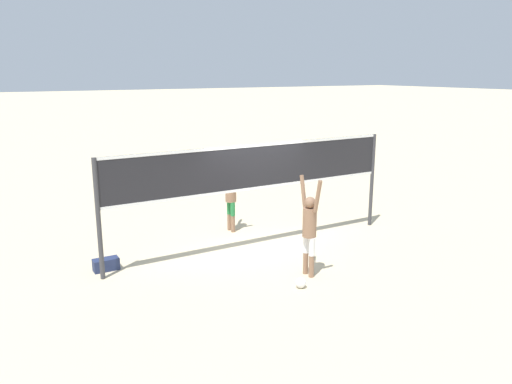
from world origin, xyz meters
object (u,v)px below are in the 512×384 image
volleyball_net (256,173)px  player_spiker (310,225)px  player_blocker (231,193)px  volleyball (301,283)px  gear_bag (106,264)px

volleyball_net → player_spiker: bearing=-87.0°
player_blocker → volleyball: size_ratio=9.27×
player_spiker → volleyball: 1.16m
volleyball_net → player_spiker: (0.10, -1.94, -0.73)m
player_spiker → volleyball: bearing=130.8°
volleyball_net → gear_bag: size_ratio=13.85×
volleyball → player_spiker: bearing=40.8°
volleyball_net → gear_bag: (-3.40, 0.41, -1.67)m
player_spiker → gear_bag: player_spiker is taller
player_spiker → gear_bag: bearing=56.1°
volleyball_net → volleyball: 2.93m
volleyball_net → gear_bag: bearing=173.2°
gear_bag → player_blocker: bearing=16.3°
volleyball_net → volleyball: (-0.38, -2.36, -1.69)m
volleyball_net → volleyball: bearing=-99.2°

